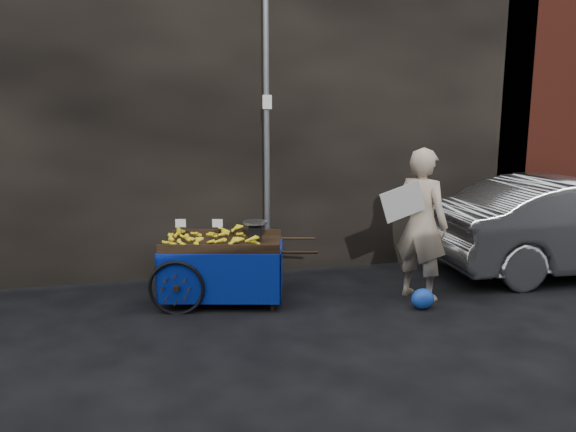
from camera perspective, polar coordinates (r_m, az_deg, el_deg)
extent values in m
plane|color=black|center=(6.60, -2.40, -9.70)|extent=(80.00, 80.00, 0.00)
cube|color=black|center=(8.67, -12.61, 11.83)|extent=(11.00, 2.00, 5.00)
cube|color=#591E14|center=(10.94, 24.58, 10.88)|extent=(3.00, 2.00, 5.00)
cylinder|color=slate|center=(7.52, -2.19, 8.45)|extent=(0.08, 0.08, 4.00)
cube|color=white|center=(7.46, -2.14, 11.50)|extent=(0.12, 0.02, 0.18)
cube|color=black|center=(6.82, -6.66, -2.93)|extent=(1.56, 1.18, 0.05)
cube|color=black|center=(7.21, -6.27, -1.68)|extent=(1.36, 0.37, 0.09)
cube|color=black|center=(6.42, -7.11, -3.28)|extent=(1.36, 0.37, 0.09)
cube|color=black|center=(6.54, -1.60, -6.67)|extent=(0.05, 0.05, 0.70)
cube|color=black|center=(7.20, -1.41, -4.99)|extent=(0.05, 0.05, 0.70)
cylinder|color=black|center=(6.44, 1.10, -3.71)|extent=(0.43, 0.14, 0.03)
cylinder|color=black|center=(7.11, 1.03, -2.29)|extent=(0.43, 0.14, 0.03)
torus|color=black|center=(6.56, -11.27, -7.21)|extent=(0.65, 0.20, 0.65)
torus|color=black|center=(7.45, -9.83, -4.97)|extent=(0.65, 0.20, 0.65)
cylinder|color=black|center=(7.00, -10.51, -6.02)|extent=(0.28, 0.96, 0.04)
cube|color=navy|center=(6.48, -7.07, -6.42)|extent=(1.39, 0.36, 0.59)
cube|color=navy|center=(7.33, -6.19, -4.36)|extent=(1.39, 0.36, 0.59)
cube|color=navy|center=(7.02, -12.36, -5.23)|extent=(0.23, 0.88, 0.59)
cube|color=navy|center=(6.85, -0.70, -5.37)|extent=(0.23, 0.88, 0.59)
cube|color=black|center=(6.80, -3.35, -1.65)|extent=(0.18, 0.16, 0.14)
cylinder|color=silver|center=(6.77, -3.36, -0.64)|extent=(0.36, 0.36, 0.03)
cube|color=white|center=(6.75, -10.86, -0.72)|extent=(0.12, 0.04, 0.10)
cube|color=white|center=(6.67, -7.18, -0.73)|extent=(0.12, 0.04, 0.10)
imported|color=tan|center=(7.02, 13.37, -0.81)|extent=(0.75, 0.81, 1.86)
cube|color=#B2B2AB|center=(6.64, 11.58, 1.42)|extent=(0.59, 0.02, 0.50)
ellipsoid|color=blue|center=(6.84, 13.52, -8.18)|extent=(0.27, 0.22, 0.25)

